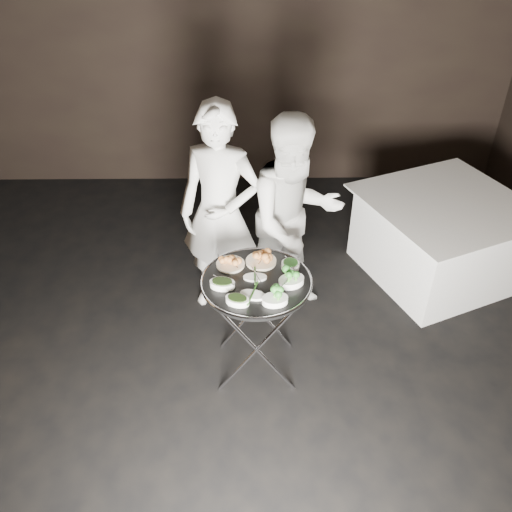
{
  "coord_description": "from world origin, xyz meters",
  "views": [
    {
      "loc": [
        0.1,
        -2.45,
        3.16
      ],
      "look_at": [
        0.14,
        0.57,
        0.95
      ],
      "focal_mm": 38.0,
      "sensor_mm": 36.0,
      "label": 1
    }
  ],
  "objects_px": {
    "waiter_left": "(220,214)",
    "dining_table": "(440,238)",
    "waiter_right": "(294,220)",
    "serving_tray": "(256,282)",
    "tray_stand": "(256,322)"
  },
  "relations": [
    {
      "from": "waiter_right",
      "to": "dining_table",
      "type": "relative_size",
      "value": 1.31
    },
    {
      "from": "dining_table",
      "to": "waiter_right",
      "type": "bearing_deg",
      "value": -162.14
    },
    {
      "from": "serving_tray",
      "to": "waiter_left",
      "type": "bearing_deg",
      "value": 109.44
    },
    {
      "from": "waiter_right",
      "to": "waiter_left",
      "type": "bearing_deg",
      "value": 153.47
    },
    {
      "from": "waiter_left",
      "to": "tray_stand",
      "type": "bearing_deg",
      "value": -55.53
    },
    {
      "from": "tray_stand",
      "to": "serving_tray",
      "type": "xyz_separation_m",
      "value": [
        0.0,
        0.0,
        0.37
      ]
    },
    {
      "from": "serving_tray",
      "to": "waiter_right",
      "type": "relative_size",
      "value": 0.44
    },
    {
      "from": "serving_tray",
      "to": "waiter_right",
      "type": "height_order",
      "value": "waiter_right"
    },
    {
      "from": "waiter_right",
      "to": "tray_stand",
      "type": "bearing_deg",
      "value": -135.31
    },
    {
      "from": "waiter_left",
      "to": "dining_table",
      "type": "xyz_separation_m",
      "value": [
        1.97,
        0.41,
        -0.53
      ]
    },
    {
      "from": "tray_stand",
      "to": "serving_tray",
      "type": "relative_size",
      "value": 1.09
    },
    {
      "from": "serving_tray",
      "to": "dining_table",
      "type": "xyz_separation_m",
      "value": [
        1.7,
        1.18,
        -0.46
      ]
    },
    {
      "from": "tray_stand",
      "to": "serving_tray",
      "type": "distance_m",
      "value": 0.37
    },
    {
      "from": "serving_tray",
      "to": "waiter_right",
      "type": "bearing_deg",
      "value": 67.29
    },
    {
      "from": "waiter_right",
      "to": "dining_table",
      "type": "bearing_deg",
      "value": -4.74
    }
  ]
}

